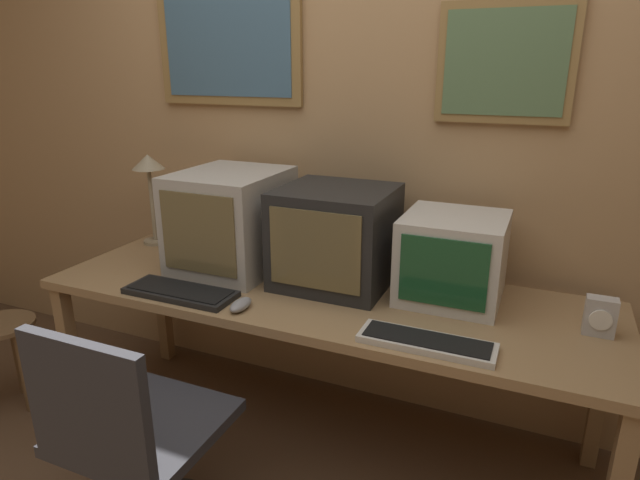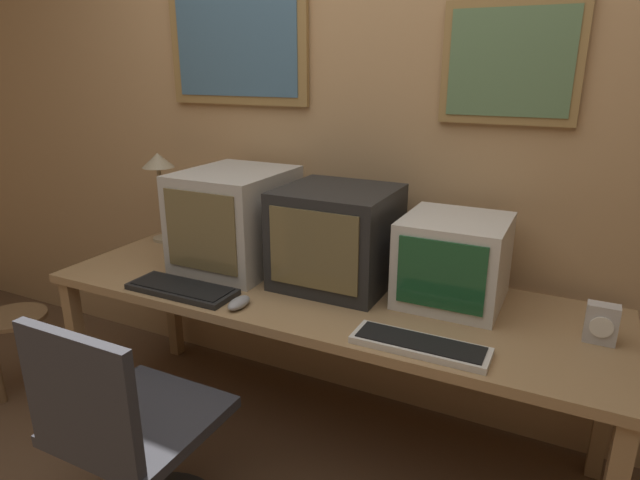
{
  "view_description": "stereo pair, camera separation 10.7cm",
  "coord_description": "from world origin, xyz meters",
  "px_view_note": "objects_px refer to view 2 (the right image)",
  "views": [
    {
      "loc": [
        0.77,
        -0.85,
        1.55
      ],
      "look_at": [
        0.0,
        0.93,
        0.92
      ],
      "focal_mm": 30.0,
      "sensor_mm": 36.0,
      "label": 1
    },
    {
      "loc": [
        0.86,
        -0.8,
        1.55
      ],
      "look_at": [
        0.0,
        0.93,
        0.92
      ],
      "focal_mm": 30.0,
      "sensor_mm": 36.0,
      "label": 2
    }
  ],
  "objects_px": {
    "monitor_right": "(453,260)",
    "keyboard_side": "(420,345)",
    "desk_clock": "(601,324)",
    "keyboard_main": "(182,289)",
    "mouse_near_keyboard": "(239,303)",
    "monitor_center": "(337,237)",
    "side_stool": "(17,337)",
    "office_chair": "(131,449)",
    "desk_lamp": "(159,172)",
    "monitor_left": "(236,219)"
  },
  "relations": [
    {
      "from": "monitor_left",
      "to": "monitor_right",
      "type": "bearing_deg",
      "value": 2.89
    },
    {
      "from": "monitor_center",
      "to": "side_stool",
      "type": "height_order",
      "value": "monitor_center"
    },
    {
      "from": "monitor_left",
      "to": "side_stool",
      "type": "relative_size",
      "value": 1.12
    },
    {
      "from": "monitor_center",
      "to": "keyboard_side",
      "type": "distance_m",
      "value": 0.62
    },
    {
      "from": "office_chair",
      "to": "desk_lamp",
      "type": "bearing_deg",
      "value": 125.34
    },
    {
      "from": "keyboard_side",
      "to": "desk_lamp",
      "type": "bearing_deg",
      "value": 161.61
    },
    {
      "from": "monitor_right",
      "to": "mouse_near_keyboard",
      "type": "distance_m",
      "value": 0.8
    },
    {
      "from": "monitor_right",
      "to": "desk_clock",
      "type": "bearing_deg",
      "value": -12.32
    },
    {
      "from": "office_chair",
      "to": "monitor_center",
      "type": "bearing_deg",
      "value": 68.06
    },
    {
      "from": "monitor_left",
      "to": "monitor_center",
      "type": "distance_m",
      "value": 0.48
    },
    {
      "from": "keyboard_side",
      "to": "side_stool",
      "type": "relative_size",
      "value": 0.99
    },
    {
      "from": "monitor_left",
      "to": "keyboard_side",
      "type": "relative_size",
      "value": 1.13
    },
    {
      "from": "monitor_left",
      "to": "office_chair",
      "type": "bearing_deg",
      "value": -80.31
    },
    {
      "from": "monitor_center",
      "to": "monitor_right",
      "type": "relative_size",
      "value": 1.15
    },
    {
      "from": "keyboard_side",
      "to": "office_chair",
      "type": "relative_size",
      "value": 0.5
    },
    {
      "from": "desk_clock",
      "to": "desk_lamp",
      "type": "distance_m",
      "value": 2.0
    },
    {
      "from": "monitor_right",
      "to": "mouse_near_keyboard",
      "type": "relative_size",
      "value": 3.27
    },
    {
      "from": "mouse_near_keyboard",
      "to": "office_chair",
      "type": "relative_size",
      "value": 0.14
    },
    {
      "from": "keyboard_main",
      "to": "desk_lamp",
      "type": "bearing_deg",
      "value": 137.19
    },
    {
      "from": "monitor_center",
      "to": "desk_clock",
      "type": "distance_m",
      "value": 0.97
    },
    {
      "from": "monitor_left",
      "to": "side_stool",
      "type": "distance_m",
      "value": 1.24
    },
    {
      "from": "monitor_right",
      "to": "keyboard_side",
      "type": "relative_size",
      "value": 0.88
    },
    {
      "from": "desk_clock",
      "to": "side_stool",
      "type": "bearing_deg",
      "value": -171.2
    },
    {
      "from": "keyboard_side",
      "to": "side_stool",
      "type": "distance_m",
      "value": 1.97
    },
    {
      "from": "monitor_center",
      "to": "mouse_near_keyboard",
      "type": "distance_m",
      "value": 0.47
    },
    {
      "from": "monitor_left",
      "to": "side_stool",
      "type": "xyz_separation_m",
      "value": [
        -0.99,
        -0.44,
        -0.6
      ]
    },
    {
      "from": "keyboard_side",
      "to": "desk_lamp",
      "type": "height_order",
      "value": "desk_lamp"
    },
    {
      "from": "monitor_right",
      "to": "office_chair",
      "type": "distance_m",
      "value": 1.28
    },
    {
      "from": "keyboard_main",
      "to": "keyboard_side",
      "type": "distance_m",
      "value": 0.96
    },
    {
      "from": "monitor_right",
      "to": "mouse_near_keyboard",
      "type": "height_order",
      "value": "monitor_right"
    },
    {
      "from": "monitor_center",
      "to": "keyboard_main",
      "type": "relative_size",
      "value": 0.99
    },
    {
      "from": "monitor_center",
      "to": "keyboard_main",
      "type": "xyz_separation_m",
      "value": [
        -0.5,
        -0.36,
        -0.18
      ]
    },
    {
      "from": "keyboard_main",
      "to": "desk_clock",
      "type": "distance_m",
      "value": 1.49
    },
    {
      "from": "monitor_center",
      "to": "mouse_near_keyboard",
      "type": "xyz_separation_m",
      "value": [
        -0.22,
        -0.38,
        -0.18
      ]
    },
    {
      "from": "keyboard_side",
      "to": "mouse_near_keyboard",
      "type": "relative_size",
      "value": 3.7
    },
    {
      "from": "keyboard_main",
      "to": "office_chair",
      "type": "bearing_deg",
      "value": -71.18
    },
    {
      "from": "keyboard_main",
      "to": "mouse_near_keyboard",
      "type": "relative_size",
      "value": 3.8
    },
    {
      "from": "monitor_center",
      "to": "office_chair",
      "type": "xyz_separation_m",
      "value": [
        -0.34,
        -0.84,
        -0.53
      ]
    },
    {
      "from": "monitor_left",
      "to": "office_chair",
      "type": "relative_size",
      "value": 0.56
    },
    {
      "from": "keyboard_side",
      "to": "mouse_near_keyboard",
      "type": "bearing_deg",
      "value": -179.52
    },
    {
      "from": "desk_clock",
      "to": "side_stool",
      "type": "height_order",
      "value": "desk_clock"
    },
    {
      "from": "monitor_center",
      "to": "mouse_near_keyboard",
      "type": "relative_size",
      "value": 3.75
    },
    {
      "from": "keyboard_side",
      "to": "office_chair",
      "type": "xyz_separation_m",
      "value": [
        -0.8,
        -0.46,
        -0.34
      ]
    },
    {
      "from": "monitor_left",
      "to": "monitor_center",
      "type": "bearing_deg",
      "value": 1.47
    },
    {
      "from": "monitor_center",
      "to": "monitor_right",
      "type": "distance_m",
      "value": 0.46
    },
    {
      "from": "monitor_center",
      "to": "desk_clock",
      "type": "relative_size",
      "value": 3.36
    },
    {
      "from": "monitor_left",
      "to": "mouse_near_keyboard",
      "type": "bearing_deg",
      "value": -54.63
    },
    {
      "from": "monitor_right",
      "to": "desk_clock",
      "type": "relative_size",
      "value": 2.93
    },
    {
      "from": "monitor_left",
      "to": "monitor_right",
      "type": "xyz_separation_m",
      "value": [
        0.94,
        0.05,
        -0.05
      ]
    },
    {
      "from": "mouse_near_keyboard",
      "to": "desk_lamp",
      "type": "distance_m",
      "value": 0.99
    }
  ]
}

